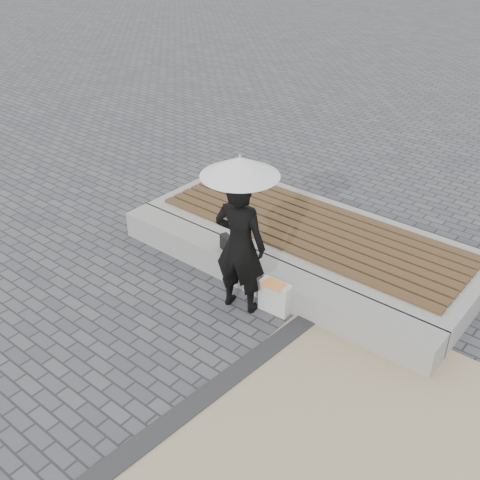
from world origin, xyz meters
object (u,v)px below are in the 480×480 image
Objects in this scene: woman at (240,245)px; parasol at (240,166)px; seating_ledge at (262,276)px; canvas_tote at (275,297)px; handbag at (229,245)px.

woman is 1.05m from parasol.
parasol is (0.02, -0.50, 1.78)m from seating_ledge.
seating_ledge is at bearing -100.93° from woman.
canvas_tote is (0.44, -0.30, 0.02)m from seating_ledge.
woman is 4.24× the size of canvas_tote.
seating_ledge is at bearing 91.96° from parasol.
woman is 5.92× the size of handbag.
woman is 0.84m from canvas_tote.
handbag is at bearing -173.42° from seating_ledge.
handbag is at bearing 142.18° from parasol.
parasol is 2.74× the size of canvas_tote.
canvas_tote is (0.42, 0.20, -0.71)m from woman.
seating_ledge is 0.88m from woman.
handbag reaches higher than seating_ledge.
woman is (0.02, -0.50, 0.72)m from seating_ledge.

